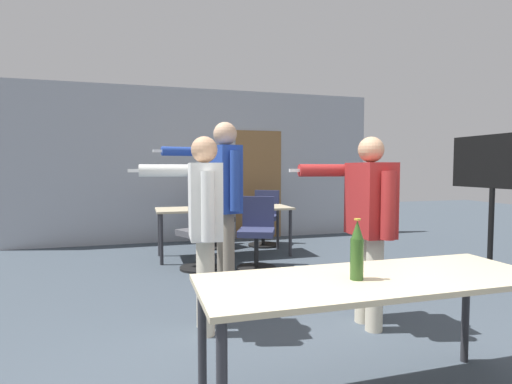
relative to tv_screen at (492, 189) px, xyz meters
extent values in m
cube|color=#A3A8B2|center=(-2.82, 3.73, 0.28)|extent=(6.73, 0.10, 2.78)
cube|color=olive|center=(-1.72, 3.68, -0.08)|extent=(0.90, 0.02, 2.05)
cube|color=#C6B793|center=(-2.66, -1.74, -0.38)|extent=(1.95, 0.69, 0.03)
cylinder|color=#2D2D33|center=(-3.57, -1.45, -0.75)|extent=(0.05, 0.05, 0.71)
cylinder|color=#2D2D33|center=(-1.75, -1.45, -0.75)|extent=(0.05, 0.05, 0.71)
cube|color=#C6B793|center=(-2.68, 2.26, -0.38)|extent=(2.03, 0.70, 0.03)
cylinder|color=#2D2D33|center=(-3.63, 1.97, -0.75)|extent=(0.05, 0.05, 0.71)
cylinder|color=#2D2D33|center=(-1.72, 1.97, -0.75)|extent=(0.05, 0.05, 0.71)
cylinder|color=#2D2D33|center=(-3.63, 2.55, -0.75)|extent=(0.05, 0.05, 0.71)
cylinder|color=#2D2D33|center=(-1.72, 2.55, -0.75)|extent=(0.05, 0.05, 0.71)
cube|color=black|center=(0.00, 0.00, -1.09)|extent=(0.44, 0.56, 0.03)
cylinder|color=black|center=(0.00, 0.00, -0.54)|extent=(0.06, 0.06, 1.08)
cube|color=black|center=(0.00, 0.00, 0.31)|extent=(0.04, 1.17, 0.62)
cube|color=#14331E|center=(0.02, 0.00, 0.31)|extent=(0.01, 1.08, 0.54)
cylinder|color=slate|center=(-3.03, 0.36, -0.67)|extent=(0.12, 0.12, 0.88)
cylinder|color=slate|center=(-3.06, 0.52, -0.67)|extent=(0.12, 0.12, 0.88)
cube|color=#23429E|center=(-3.04, 0.44, 0.12)|extent=(0.29, 0.43, 0.69)
sphere|color=#DBAD89|center=(-3.04, 0.44, 0.59)|extent=(0.24, 0.24, 0.24)
cylinder|color=#23429E|center=(-3.00, 0.20, 0.11)|extent=(0.10, 0.10, 0.60)
cylinder|color=#23429E|center=(-3.38, 0.63, 0.41)|extent=(0.61, 0.20, 0.10)
cube|color=white|center=(-3.71, 0.57, 0.41)|extent=(0.12, 0.06, 0.03)
cylinder|color=beige|center=(-3.40, -0.51, -0.72)|extent=(0.13, 0.13, 0.78)
cylinder|color=beige|center=(-3.39, -0.33, -0.72)|extent=(0.13, 0.13, 0.78)
cube|color=silver|center=(-3.39, -0.42, -0.03)|extent=(0.27, 0.45, 0.61)
sphere|color=tan|center=(-3.39, -0.42, 0.39)|extent=(0.21, 0.21, 0.21)
cylinder|color=silver|center=(-3.41, -0.69, -0.05)|extent=(0.10, 0.10, 0.53)
cylinder|color=silver|center=(-3.64, -0.14, 0.22)|extent=(0.53, 0.14, 0.10)
cube|color=white|center=(-3.93, -0.12, 0.22)|extent=(0.12, 0.04, 0.03)
cylinder|color=beige|center=(-2.05, -0.81, -0.72)|extent=(0.14, 0.14, 0.78)
cylinder|color=beige|center=(-2.04, -0.62, -0.72)|extent=(0.14, 0.14, 0.78)
cube|color=maroon|center=(-2.05, -0.71, -0.02)|extent=(0.29, 0.48, 0.61)
sphere|color=tan|center=(-2.05, -0.71, 0.39)|extent=(0.22, 0.22, 0.22)
cylinder|color=maroon|center=(-2.07, -1.00, -0.05)|extent=(0.11, 0.11, 0.53)
cylinder|color=maroon|center=(-2.29, -0.41, 0.22)|extent=(0.54, 0.15, 0.11)
cube|color=white|center=(-2.59, -0.39, 0.22)|extent=(0.12, 0.04, 0.03)
cylinder|color=black|center=(-2.43, 1.38, -1.09)|extent=(0.52, 0.52, 0.03)
cylinder|color=black|center=(-2.43, 1.38, -0.87)|extent=(0.06, 0.06, 0.42)
cube|color=navy|center=(-2.43, 1.38, -0.62)|extent=(0.60, 0.60, 0.08)
cube|color=navy|center=(-2.33, 1.62, -0.37)|extent=(0.43, 0.22, 0.42)
cylinder|color=black|center=(-2.68, 2.97, -1.09)|extent=(0.52, 0.52, 0.03)
cylinder|color=black|center=(-2.68, 2.97, -0.87)|extent=(0.06, 0.06, 0.41)
cube|color=black|center=(-2.68, 2.97, -0.63)|extent=(0.62, 0.62, 0.08)
cube|color=black|center=(-2.79, 3.20, -0.38)|extent=(0.42, 0.25, 0.42)
cylinder|color=black|center=(-3.16, 1.60, -1.09)|extent=(0.52, 0.52, 0.03)
cylinder|color=black|center=(-3.16, 1.60, -0.87)|extent=(0.06, 0.06, 0.42)
cube|color=#4C4C51|center=(-3.16, 1.60, -0.62)|extent=(0.61, 0.61, 0.08)
cube|color=#4C4C51|center=(-2.92, 1.72, -0.37)|extent=(0.24, 0.42, 0.42)
cylinder|color=black|center=(-1.87, 2.87, -1.09)|extent=(0.52, 0.52, 0.03)
cylinder|color=black|center=(-1.87, 2.87, -0.87)|extent=(0.06, 0.06, 0.42)
cube|color=navy|center=(-1.87, 2.87, -0.62)|extent=(0.63, 0.63, 0.08)
cube|color=navy|center=(-1.74, 3.09, -0.37)|extent=(0.40, 0.28, 0.42)
cylinder|color=#2D511E|center=(-2.78, -1.75, -0.25)|extent=(0.07, 0.07, 0.22)
cone|color=#2D511E|center=(-2.78, -1.75, -0.09)|extent=(0.06, 0.06, 0.10)
cylinder|color=gold|center=(-2.78, -1.75, -0.04)|extent=(0.03, 0.03, 0.01)
camera|label=1|loc=(-3.89, -3.64, 0.24)|focal=28.00mm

